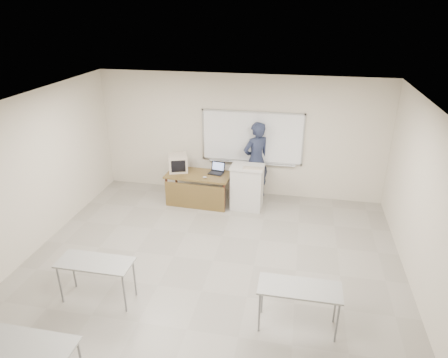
% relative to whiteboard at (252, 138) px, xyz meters
% --- Properties ---
extents(floor, '(7.00, 8.00, 0.01)m').
position_rel_whiteboard_xyz_m(floor, '(-0.30, -3.97, -1.49)').
color(floor, gray).
rests_on(floor, ground).
extents(whiteboard, '(2.48, 0.10, 1.31)m').
position_rel_whiteboard_xyz_m(whiteboard, '(0.00, 0.00, 0.00)').
color(whiteboard, white).
rests_on(whiteboard, floor).
extents(student_desks, '(4.40, 2.20, 0.73)m').
position_rel_whiteboard_xyz_m(student_desks, '(-0.30, -5.32, -0.81)').
color(student_desks, gray).
rests_on(student_desks, floor).
extents(instructor_desk, '(1.52, 0.76, 0.75)m').
position_rel_whiteboard_xyz_m(instructor_desk, '(-1.16, -0.87, -0.92)').
color(instructor_desk, brown).
rests_on(instructor_desk, floor).
extents(podium, '(0.75, 0.55, 1.06)m').
position_rel_whiteboard_xyz_m(podium, '(0.01, -0.81, -0.95)').
color(podium, beige).
rests_on(podium, floor).
extents(crt_monitor, '(0.44, 0.49, 0.42)m').
position_rel_whiteboard_xyz_m(crt_monitor, '(-1.71, -0.64, -0.53)').
color(crt_monitor, '#B2A390').
rests_on(crt_monitor, instructor_desk).
extents(laptop, '(0.34, 0.31, 0.25)m').
position_rel_whiteboard_xyz_m(laptop, '(-0.76, -0.60, -0.67)').
color(laptop, black).
rests_on(laptop, instructor_desk).
extents(mouse, '(0.11, 0.10, 0.04)m').
position_rel_whiteboard_xyz_m(mouse, '(-0.96, -0.96, -0.71)').
color(mouse, '#A4A5AC').
rests_on(mouse, instructor_desk).
extents(keyboard, '(0.47, 0.16, 0.03)m').
position_rel_whiteboard_xyz_m(keyboard, '(0.16, -0.93, -0.41)').
color(keyboard, '#B2A390').
rests_on(keyboard, podium).
extents(presenter, '(0.84, 0.80, 1.93)m').
position_rel_whiteboard_xyz_m(presenter, '(0.13, -0.16, -0.51)').
color(presenter, black).
rests_on(presenter, floor).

